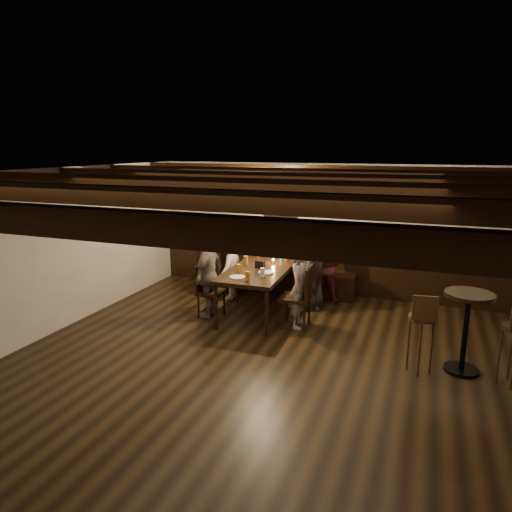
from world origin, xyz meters
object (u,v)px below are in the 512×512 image
at_px(dining_table, 261,271).
at_px(person_right_far, 299,288).
at_px(chair_left_near, 231,285).
at_px(chair_left_far, 210,300).
at_px(person_bench_left, 230,256).
at_px(person_left_near, 229,266).
at_px(person_right_near, 312,269).
at_px(chair_right_far, 297,308).
at_px(high_top_table, 467,320).
at_px(person_bench_right, 325,267).
at_px(chair_right_near, 309,293).
at_px(person_bench_centre, 278,259).
at_px(bar_stool_left, 420,343).
at_px(person_left_far, 208,275).

height_order(dining_table, person_right_far, person_right_far).
xyz_separation_m(chair_left_near, chair_left_far, (0.04, -0.90, -0.01)).
bearing_deg(person_bench_left, chair_left_near, 111.98).
relative_size(person_left_near, person_right_near, 0.89).
relative_size(chair_right_far, person_right_near, 0.70).
bearing_deg(chair_left_near, high_top_table, 65.89).
distance_m(chair_right_far, person_bench_right, 1.40).
distance_m(chair_left_near, person_bench_right, 1.72).
height_order(person_bench_right, high_top_table, person_bench_right).
bearing_deg(person_left_near, high_top_table, 66.08).
bearing_deg(chair_right_far, chair_left_far, 90.00).
relative_size(chair_right_near, person_right_near, 0.63).
distance_m(dining_table, chair_left_near, 0.95).
height_order(chair_right_far, person_right_far, person_right_far).
bearing_deg(person_right_near, high_top_table, -126.56).
distance_m(person_bench_right, person_right_near, 0.48).
relative_size(chair_right_far, person_left_near, 0.78).
height_order(dining_table, person_bench_left, person_bench_left).
bearing_deg(person_bench_centre, bar_stool_left, 135.41).
bearing_deg(chair_right_near, person_bench_left, 74.46).
xyz_separation_m(chair_right_near, high_top_table, (2.33, -1.56, 0.40)).
bearing_deg(bar_stool_left, person_bench_right, 119.48).
bearing_deg(person_bench_right, bar_stool_left, 124.53).
distance_m(person_left_near, person_right_near, 1.50).
bearing_deg(chair_left_near, chair_left_far, 0.03).
bearing_deg(person_bench_right, person_left_far, 39.29).
bearing_deg(person_left_near, chair_right_far, 58.53).
bearing_deg(person_right_far, person_bench_left, 50.71).
height_order(high_top_table, bar_stool_left, bar_stool_left).
height_order(chair_left_near, person_bench_right, person_bench_right).
bearing_deg(high_top_table, chair_left_far, 170.79).
bearing_deg(chair_left_far, dining_table, 122.08).
xyz_separation_m(person_left_far, person_right_near, (1.46, 0.96, -0.01)).
height_order(person_right_near, person_right_far, person_right_near).
xyz_separation_m(dining_table, person_left_far, (-0.73, -0.48, -0.01)).
height_order(chair_right_near, person_right_far, person_right_far).
distance_m(chair_right_near, bar_stool_left, 2.55).
distance_m(chair_left_near, person_right_near, 1.53).
bearing_deg(person_bench_centre, chair_left_near, 39.87).
bearing_deg(high_top_table, person_right_far, 163.64).
distance_m(chair_left_far, person_left_near, 0.97).
bearing_deg(high_top_table, person_left_far, 170.89).
bearing_deg(person_bench_left, chair_right_near, 164.46).
relative_size(chair_left_near, chair_right_near, 1.02).
bearing_deg(person_bench_left, high_top_table, 151.53).
distance_m(chair_right_far, person_bench_left, 2.14).
xyz_separation_m(person_left_near, person_right_far, (1.54, -0.84, 0.01)).
relative_size(chair_left_far, high_top_table, 0.85).
height_order(chair_left_far, chair_right_near, chair_right_near).
distance_m(chair_right_far, person_left_near, 1.75).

